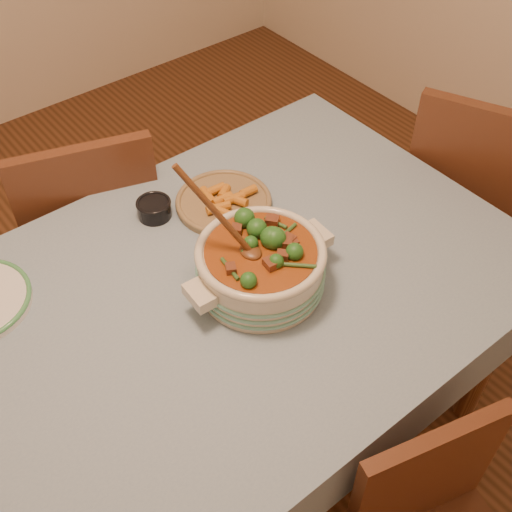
{
  "coord_description": "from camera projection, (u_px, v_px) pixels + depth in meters",
  "views": [
    {
      "loc": [
        -0.57,
        -0.9,
        1.99
      ],
      "look_at": [
        0.11,
        -0.05,
        0.87
      ],
      "focal_mm": 45.0,
      "sensor_mm": 36.0,
      "label": 1
    }
  ],
  "objects": [
    {
      "name": "chair_far",
      "position": [
        94.0,
        226.0,
        2.15
      ],
      "size": [
        0.54,
        0.54,
        0.91
      ],
      "rotation": [
        0.0,
        0.0,
        2.83
      ],
      "color": "#5C301C",
      "rests_on": "floor"
    },
    {
      "name": "dining_table",
      "position": [
        213.0,
        318.0,
        1.69
      ],
      "size": [
        1.68,
        1.08,
        0.76
      ],
      "color": "brown",
      "rests_on": "floor"
    },
    {
      "name": "floor",
      "position": [
        222.0,
        441.0,
        2.16
      ],
      "size": [
        4.5,
        4.5,
        0.0
      ],
      "primitive_type": "plane",
      "color": "#412512",
      "rests_on": "ground"
    },
    {
      "name": "fried_plate",
      "position": [
        224.0,
        201.0,
        1.85
      ],
      "size": [
        0.33,
        0.33,
        0.05
      ],
      "rotation": [
        0.0,
        0.0,
        -0.24
      ],
      "color": "olive",
      "rests_on": "dining_table"
    },
    {
      "name": "stew_casserole",
      "position": [
        260.0,
        263.0,
        1.59
      ],
      "size": [
        0.41,
        0.33,
        0.38
      ],
      "rotation": [
        0.0,
        0.0,
        -0.05
      ],
      "color": "beige",
      "rests_on": "dining_table"
    },
    {
      "name": "chair_right",
      "position": [
        474.0,
        197.0,
        2.21
      ],
      "size": [
        0.59,
        0.59,
        0.96
      ],
      "rotation": [
        0.0,
        0.0,
        1.99
      ],
      "color": "#5C301C",
      "rests_on": "floor"
    },
    {
      "name": "condiment_bowl",
      "position": [
        154.0,
        208.0,
        1.81
      ],
      "size": [
        0.12,
        0.12,
        0.05
      ],
      "rotation": [
        0.0,
        0.0,
        -0.35
      ],
      "color": "black",
      "rests_on": "dining_table"
    }
  ]
}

